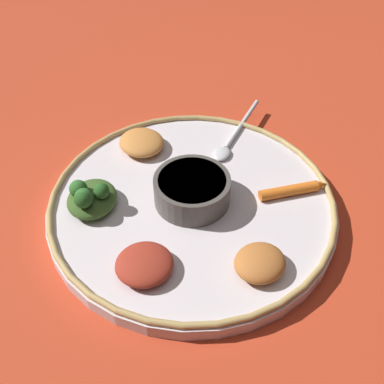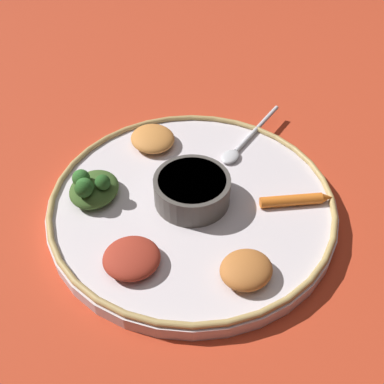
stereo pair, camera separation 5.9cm
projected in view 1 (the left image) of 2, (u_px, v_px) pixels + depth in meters
name	position (u px, v px, depth m)	size (l,w,h in m)	color
ground_plane	(192.00, 210.00, 0.61)	(2.40, 2.40, 0.00)	#B7381E
platter	(192.00, 205.00, 0.61)	(0.39, 0.39, 0.02)	silver
platter_rim	(192.00, 198.00, 0.60)	(0.38, 0.38, 0.01)	tan
center_bowl	(192.00, 189.00, 0.59)	(0.10, 0.10, 0.04)	#4C4742
spoon	(232.00, 138.00, 0.69)	(0.11, 0.15, 0.01)	silver
greens_pile	(90.00, 198.00, 0.58)	(0.10, 0.10, 0.04)	#385623
carrot_near_spoon	(293.00, 190.00, 0.60)	(0.04, 0.10, 0.01)	orange
mound_chickpea	(260.00, 263.00, 0.51)	(0.06, 0.06, 0.02)	#B2662D
mound_beet	(144.00, 264.00, 0.51)	(0.07, 0.07, 0.02)	maroon
mound_squash	(142.00, 142.00, 0.67)	(0.07, 0.07, 0.02)	#C67A38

